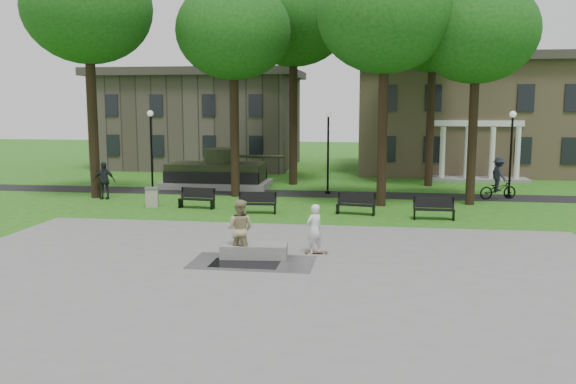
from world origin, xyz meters
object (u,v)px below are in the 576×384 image
object	(u,v)px
friend_watching	(240,229)
concrete_block	(254,250)
park_bench_0	(197,198)
trash_bin	(152,197)
cyclist	(498,182)
skateboarder	(314,229)

from	to	relation	value
friend_watching	concrete_block	bearing A→B (deg)	-148.02
park_bench_0	trash_bin	distance (m)	2.37
cyclist	park_bench_0	xyz separation A→B (m)	(-15.27, -5.07, -0.40)
park_bench_0	concrete_block	bearing A→B (deg)	-55.62
friend_watching	trash_bin	distance (m)	11.62
cyclist	trash_bin	distance (m)	18.32
cyclist	trash_bin	world-z (taller)	cyclist
concrete_block	friend_watching	bearing A→B (deg)	-156.66
friend_watching	park_bench_0	size ratio (longest dim) A/B	1.07
friend_watching	cyclist	world-z (taller)	cyclist
concrete_block	park_bench_0	xyz separation A→B (m)	(-4.72, 9.20, 0.28)
skateboarder	trash_bin	bearing A→B (deg)	-87.02
trash_bin	cyclist	bearing A→B (deg)	15.63
friend_watching	trash_bin	xyz separation A→B (m)	(-6.64, 9.52, -0.52)
cyclist	friend_watching	bearing A→B (deg)	124.31
park_bench_0	skateboarder	bearing A→B (deg)	-44.48
skateboarder	park_bench_0	distance (m)	10.76
concrete_block	skateboarder	world-z (taller)	skateboarder
friend_watching	park_bench_0	bearing A→B (deg)	-56.89
friend_watching	cyclist	size ratio (longest dim) A/B	0.87
concrete_block	skateboarder	size ratio (longest dim) A/B	1.28
concrete_block	trash_bin	size ratio (longest dim) A/B	2.29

